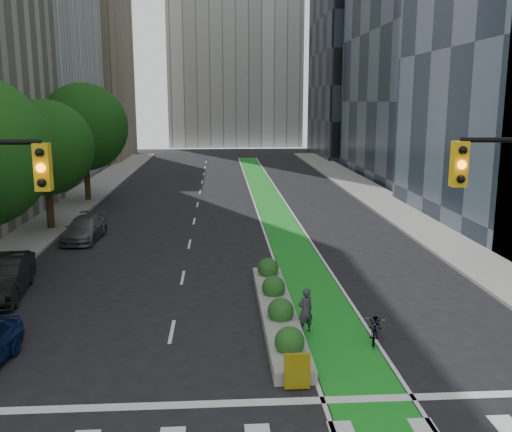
{
  "coord_description": "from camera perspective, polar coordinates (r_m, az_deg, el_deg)",
  "views": [
    {
      "loc": [
        -0.82,
        -12.27,
        7.69
      ],
      "look_at": [
        0.67,
        10.73,
        3.0
      ],
      "focal_mm": 40.0,
      "sensor_mm": 36.0,
      "label": 1
    }
  ],
  "objects": [
    {
      "name": "ground",
      "position": [
        14.51,
        0.11,
        -20.52
      ],
      "size": [
        160.0,
        160.0,
        0.0
      ],
      "primitive_type": "plane",
      "color": "black",
      "rests_on": "ground"
    },
    {
      "name": "sidewalk_left",
      "position": [
        39.59,
        -19.72,
        -0.27
      ],
      "size": [
        3.6,
        90.0,
        0.15
      ],
      "primitive_type": "cube",
      "color": "gray",
      "rests_on": "ground"
    },
    {
      "name": "sidewalk_right",
      "position": [
        40.08,
        14.73,
        0.17
      ],
      "size": [
        3.6,
        90.0,
        0.15
      ],
      "primitive_type": "cube",
      "color": "gray",
      "rests_on": "ground"
    },
    {
      "name": "bike_lane_paint",
      "position": [
        43.13,
        1.45,
        1.24
      ],
      "size": [
        2.2,
        70.0,
        0.01
      ],
      "primitive_type": "cube",
      "color": "#1A9022",
      "rests_on": "ground"
    },
    {
      "name": "building_tan_far",
      "position": [
        80.76,
        -18.04,
        14.73
      ],
      "size": [
        14.0,
        16.0,
        26.0
      ],
      "primitive_type": "cube",
      "color": "tan",
      "rests_on": "ground"
    },
    {
      "name": "building_dark_end",
      "position": [
        83.17,
        11.24,
        15.65
      ],
      "size": [
        14.0,
        18.0,
        28.0
      ],
      "primitive_type": "cube",
      "color": "black",
      "rests_on": "ground"
    },
    {
      "name": "tree_midfar",
      "position": [
        35.86,
        -20.31,
        6.41
      ],
      "size": [
        5.6,
        5.6,
        7.76
      ],
      "color": "black",
      "rests_on": "ground"
    },
    {
      "name": "tree_far",
      "position": [
        45.47,
        -16.82,
        8.5
      ],
      "size": [
        6.6,
        6.6,
        9.0
      ],
      "color": "black",
      "rests_on": "ground"
    },
    {
      "name": "median_planter",
      "position": [
        20.75,
        2.16,
        -9.16
      ],
      "size": [
        1.2,
        10.26,
        1.1
      ],
      "color": "gray",
      "rests_on": "ground"
    },
    {
      "name": "bicycle",
      "position": [
        19.32,
        11.86,
        -10.76
      ],
      "size": [
        1.11,
        1.82,
        0.9
      ],
      "primitive_type": "imported",
      "rotation": [
        0.0,
        0.0,
        -0.32
      ],
      "color": "gray",
      "rests_on": "ground"
    },
    {
      "name": "cyclist",
      "position": [
        19.42,
        4.97,
        -9.4
      ],
      "size": [
        0.67,
        0.57,
        1.56
      ],
      "primitive_type": "imported",
      "rotation": [
        0.0,
        0.0,
        3.56
      ],
      "color": "#312D37",
      "rests_on": "ground"
    },
    {
      "name": "parked_car_left_mid",
      "position": [
        24.82,
        -24.12,
        -5.61
      ],
      "size": [
        2.33,
        5.14,
        1.63
      ],
      "primitive_type": "imported",
      "rotation": [
        0.0,
        0.0,
        0.12
      ],
      "color": "black",
      "rests_on": "ground"
    },
    {
      "name": "parked_car_left_far",
      "position": [
        33.27,
        -16.8,
        -1.22
      ],
      "size": [
        2.01,
        4.52,
        1.29
      ],
      "primitive_type": "imported",
      "rotation": [
        0.0,
        0.0,
        -0.05
      ],
      "color": "#505255",
      "rests_on": "ground"
    }
  ]
}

